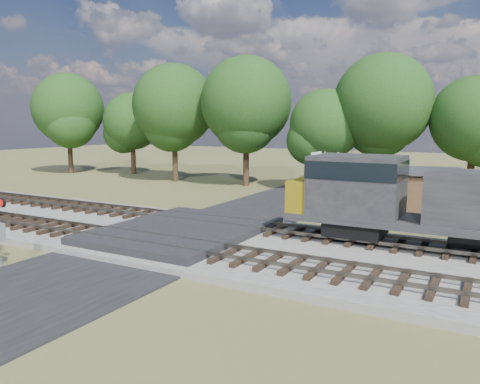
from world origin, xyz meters
The scene contains 9 objects.
ground centered at (0.00, 0.00, 0.00)m, with size 160.00×160.00×0.00m, color #4F4F2A.
ballast_bed centered at (10.00, 0.50, 0.15)m, with size 140.00×10.00×0.30m, color gray.
road centered at (0.00, 0.00, 0.04)m, with size 7.00×60.00×0.08m, color black.
crossing_panel centered at (0.00, 0.50, 0.32)m, with size 7.00×9.00×0.62m, color #262628.
track_near centered at (3.12, -2.00, 0.41)m, with size 140.00×2.60×0.33m.
track_far centered at (3.12, 3.00, 0.41)m, with size 140.00×2.60×0.33m.
crossing_signal_far centered at (5.11, 8.00, 1.71)m, with size 1.66×0.39×4.12m.
equipment_shed centered at (10.03, 11.73, 1.52)m, with size 5.47×5.47×3.01m.
treeline centered at (6.27, 20.66, 7.04)m, with size 81.29×10.47×11.78m.
Camera 1 is at (13.53, -18.14, 5.75)m, focal length 35.00 mm.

